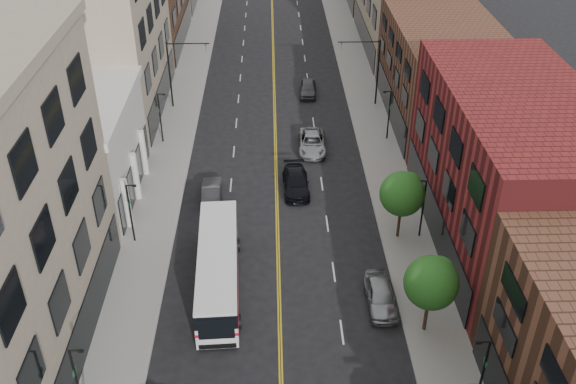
{
  "coord_description": "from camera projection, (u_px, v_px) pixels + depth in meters",
  "views": [
    {
      "loc": [
        -0.31,
        -15.67,
        30.05
      ],
      "look_at": [
        0.77,
        23.02,
        5.0
      ],
      "focal_mm": 40.0,
      "sensor_mm": 36.0,
      "label": 1
    }
  ],
  "objects": [
    {
      "name": "sidewalk_left",
      "position": [
        167.0,
        168.0,
        58.58
      ],
      "size": [
        4.0,
        110.0,
        0.15
      ],
      "primitive_type": "cube",
      "color": "gray",
      "rests_on": "ground"
    },
    {
      "name": "sidewalk_right",
      "position": [
        384.0,
        165.0,
        59.05
      ],
      "size": [
        4.0,
        110.0,
        0.15
      ],
      "primitive_type": "cube",
      "color": "gray",
      "rests_on": "ground"
    },
    {
      "name": "bldg_l_white",
      "position": [
        71.0,
        153.0,
        52.93
      ],
      "size": [
        10.0,
        14.0,
        8.0
      ],
      "primitive_type": "cube",
      "color": "silver",
      "rests_on": "ground"
    },
    {
      "name": "bldg_l_far_a",
      "position": [
        105.0,
        27.0,
        64.48
      ],
      "size": [
        10.0,
        20.0,
        18.0
      ],
      "primitive_type": "cube",
      "color": "gray",
      "rests_on": "ground"
    },
    {
      "name": "bldg_r_mid",
      "position": [
        510.0,
        170.0,
        46.76
      ],
      "size": [
        10.0,
        22.0,
        12.0
      ],
      "primitive_type": "cube",
      "color": "maroon",
      "rests_on": "ground"
    },
    {
      "name": "bldg_r_far_a",
      "position": [
        442.0,
        72.0,
        64.93
      ],
      "size": [
        10.0,
        20.0,
        10.0
      ],
      "primitive_type": "cube",
      "color": "brown",
      "rests_on": "ground"
    },
    {
      "name": "tree_r_2",
      "position": [
        432.0,
        281.0,
        39.27
      ],
      "size": [
        3.4,
        3.4,
        5.59
      ],
      "color": "black",
      "rests_on": "sidewalk_right"
    },
    {
      "name": "tree_r_3",
      "position": [
        403.0,
        192.0,
        47.66
      ],
      "size": [
        3.4,
        3.4,
        5.59
      ],
      "color": "black",
      "rests_on": "sidewalk_right"
    },
    {
      "name": "lamp_l_1",
      "position": [
        77.0,
        379.0,
        34.33
      ],
      "size": [
        0.81,
        0.55,
        5.05
      ],
      "color": "black",
      "rests_on": "sidewalk_left"
    },
    {
      "name": "lamp_l_2",
      "position": [
        131.0,
        210.0,
        47.76
      ],
      "size": [
        0.81,
        0.55,
        5.05
      ],
      "color": "black",
      "rests_on": "sidewalk_left"
    },
    {
      "name": "lamp_l_3",
      "position": [
        160.0,
        115.0,
        61.18
      ],
      "size": [
        0.81,
        0.55,
        5.05
      ],
      "color": "black",
      "rests_on": "sidewalk_left"
    },
    {
      "name": "lamp_r_1",
      "position": [
        483.0,
        370.0,
        34.84
      ],
      "size": [
        0.81,
        0.55,
        5.05
      ],
      "color": "black",
      "rests_on": "sidewalk_right"
    },
    {
      "name": "lamp_r_2",
      "position": [
        423.0,
        205.0,
        48.27
      ],
      "size": [
        0.81,
        0.55,
        5.05
      ],
      "color": "black",
      "rests_on": "sidewalk_right"
    },
    {
      "name": "lamp_r_3",
      "position": [
        389.0,
        112.0,
        61.69
      ],
      "size": [
        0.81,
        0.55,
        5.05
      ],
      "color": "black",
      "rests_on": "sidewalk_right"
    },
    {
      "name": "signal_mast_left",
      "position": [
        176.0,
        67.0,
        67.0
      ],
      "size": [
        4.49,
        0.18,
        7.2
      ],
      "color": "black",
      "rests_on": "sidewalk_left"
    },
    {
      "name": "signal_mast_right",
      "position": [
        371.0,
        65.0,
        67.48
      ],
      "size": [
        4.49,
        0.18,
        7.2
      ],
      "color": "black",
      "rests_on": "sidewalk_right"
    },
    {
      "name": "city_bus",
      "position": [
        218.0,
        266.0,
        44.04
      ],
      "size": [
        3.38,
        12.35,
        3.15
      ],
      "rotation": [
        0.0,
        0.0,
        0.05
      ],
      "color": "white",
      "rests_on": "ground"
    },
    {
      "name": "car_parked_far",
      "position": [
        381.0,
        296.0,
        43.06
      ],
      "size": [
        1.98,
        4.77,
        1.62
      ],
      "primitive_type": "imported",
      "rotation": [
        0.0,
        0.0,
        0.02
      ],
      "color": "#979A9E",
      "rests_on": "ground"
    },
    {
      "name": "car_lane_behind",
      "position": [
        212.0,
        191.0,
        54.16
      ],
      "size": [
        1.71,
        4.46,
        1.45
      ],
      "primitive_type": "imported",
      "rotation": [
        0.0,
        0.0,
        3.18
      ],
      "color": "#424246",
      "rests_on": "ground"
    },
    {
      "name": "car_lane_a",
      "position": [
        296.0,
        182.0,
        55.17
      ],
      "size": [
        2.37,
        5.44,
        1.56
      ],
      "primitive_type": "imported",
      "rotation": [
        0.0,
        0.0,
        0.04
      ],
      "color": "black",
      "rests_on": "ground"
    },
    {
      "name": "car_lane_b",
      "position": [
        312.0,
        142.0,
        61.2
      ],
      "size": [
        2.79,
        5.65,
        1.54
      ],
      "primitive_type": "imported",
      "rotation": [
        0.0,
        0.0,
        -0.04
      ],
      "color": "#93969A",
      "rests_on": "ground"
    },
    {
      "name": "car_lane_c",
      "position": [
        308.0,
        88.0,
        71.91
      ],
      "size": [
        2.1,
        4.63,
        1.54
      ],
      "primitive_type": "imported",
      "rotation": [
        0.0,
        0.0,
        -0.06
      ],
      "color": "#424146",
      "rests_on": "ground"
    }
  ]
}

